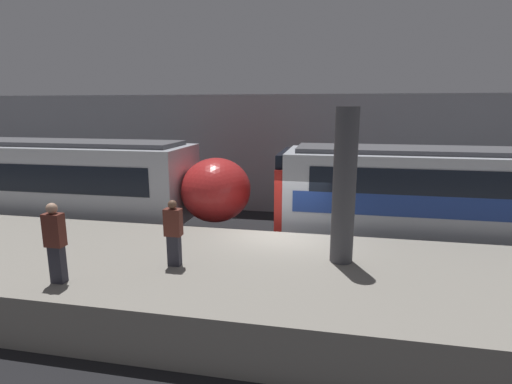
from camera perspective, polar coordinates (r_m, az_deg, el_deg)
The scene contains 6 objects.
ground_plane at distance 12.06m, azimuth 3.83°, elevation -10.77°, with size 120.00×120.00×0.00m, color black.
platform at distance 9.54m, azimuth 1.80°, elevation -13.54°, with size 40.00×5.08×1.11m.
station_rear_barrier at distance 17.59m, azimuth 6.70°, elevation 5.23°, with size 50.00×0.15×5.21m.
support_pillar_near at distance 9.27m, azimuth 12.50°, elevation 0.72°, with size 0.53×0.53×3.57m.
person_waiting at distance 9.24m, azimuth -11.70°, elevation -5.58°, with size 0.38×0.24×1.54m.
person_walking at distance 9.13m, azimuth -26.75°, elevation -6.28°, with size 0.38×0.24×1.69m.
Camera 1 is at (1.40, -11.03, 4.68)m, focal length 28.00 mm.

